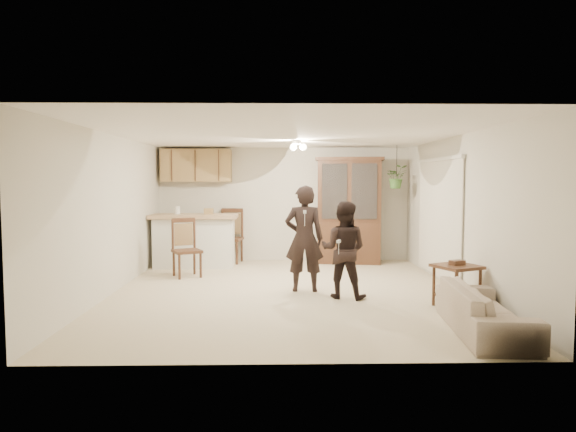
{
  "coord_description": "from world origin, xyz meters",
  "views": [
    {
      "loc": [
        -0.16,
        -8.11,
        1.78
      ],
      "look_at": [
        0.03,
        0.4,
        1.19
      ],
      "focal_mm": 32.0,
      "sensor_mm": 36.0,
      "label": 1
    }
  ],
  "objects_px": {
    "chair_hutch_right": "(338,250)",
    "chair_bar": "(187,260)",
    "sofa": "(485,302)",
    "china_hutch": "(349,211)",
    "chair_hutch_left": "(230,248)",
    "child": "(344,254)",
    "side_table": "(457,285)",
    "adult": "(304,235)"
  },
  "relations": [
    {
      "from": "adult",
      "to": "chair_hutch_right",
      "type": "height_order",
      "value": "adult"
    },
    {
      "from": "chair_hutch_right",
      "to": "chair_hutch_left",
      "type": "bearing_deg",
      "value": -44.6
    },
    {
      "from": "sofa",
      "to": "side_table",
      "type": "distance_m",
      "value": 1.19
    },
    {
      "from": "adult",
      "to": "side_table",
      "type": "relative_size",
      "value": 2.49
    },
    {
      "from": "child",
      "to": "chair_hutch_left",
      "type": "distance_m",
      "value": 3.93
    },
    {
      "from": "adult",
      "to": "china_hutch",
      "type": "relative_size",
      "value": 0.79
    },
    {
      "from": "chair_hutch_left",
      "to": "china_hutch",
      "type": "bearing_deg",
      "value": 8.71
    },
    {
      "from": "chair_hutch_right",
      "to": "sofa",
      "type": "bearing_deg",
      "value": 58.35
    },
    {
      "from": "chair_bar",
      "to": "china_hutch",
      "type": "bearing_deg",
      "value": -0.12
    },
    {
      "from": "child",
      "to": "chair_bar",
      "type": "bearing_deg",
      "value": -13.7
    },
    {
      "from": "chair_bar",
      "to": "chair_hutch_left",
      "type": "height_order",
      "value": "chair_hutch_left"
    },
    {
      "from": "child",
      "to": "sofa",
      "type": "bearing_deg",
      "value": 147.51
    },
    {
      "from": "sofa",
      "to": "child",
      "type": "xyz_separation_m",
      "value": [
        -1.42,
        1.81,
        0.31
      ]
    },
    {
      "from": "sofa",
      "to": "child",
      "type": "distance_m",
      "value": 2.33
    },
    {
      "from": "chair_hutch_left",
      "to": "chair_bar",
      "type": "bearing_deg",
      "value": -101.41
    },
    {
      "from": "sofa",
      "to": "china_hutch",
      "type": "xyz_separation_m",
      "value": [
        -0.88,
        5.09,
        0.75
      ]
    },
    {
      "from": "china_hutch",
      "to": "chair_hutch_left",
      "type": "height_order",
      "value": "china_hutch"
    },
    {
      "from": "chair_bar",
      "to": "chair_hutch_right",
      "type": "distance_m",
      "value": 3.37
    },
    {
      "from": "adult",
      "to": "chair_hutch_right",
      "type": "relative_size",
      "value": 1.88
    },
    {
      "from": "child",
      "to": "chair_bar",
      "type": "xyz_separation_m",
      "value": [
        -2.67,
        1.74,
        -0.37
      ]
    },
    {
      "from": "sofa",
      "to": "chair_hutch_left",
      "type": "bearing_deg",
      "value": 38.98
    },
    {
      "from": "chair_bar",
      "to": "chair_hutch_right",
      "type": "bearing_deg",
      "value": 2.12
    },
    {
      "from": "sofa",
      "to": "china_hutch",
      "type": "bearing_deg",
      "value": 14.96
    },
    {
      "from": "side_table",
      "to": "chair_bar",
      "type": "height_order",
      "value": "chair_bar"
    },
    {
      "from": "china_hutch",
      "to": "side_table",
      "type": "xyz_separation_m",
      "value": [
        0.97,
        -3.9,
        -0.81
      ]
    },
    {
      "from": "china_hutch",
      "to": "chair_hutch_right",
      "type": "distance_m",
      "value": 0.88
    },
    {
      "from": "sofa",
      "to": "chair_hutch_right",
      "type": "distance_m",
      "value": 5.25
    },
    {
      "from": "sofa",
      "to": "chair_hutch_left",
      "type": "xyz_separation_m",
      "value": [
        -3.45,
        5.16,
        -0.04
      ]
    },
    {
      "from": "adult",
      "to": "side_table",
      "type": "height_order",
      "value": "adult"
    },
    {
      "from": "chair_hutch_right",
      "to": "child",
      "type": "bearing_deg",
      "value": 40.74
    },
    {
      "from": "sofa",
      "to": "child",
      "type": "bearing_deg",
      "value": 43.29
    },
    {
      "from": "china_hutch",
      "to": "chair_bar",
      "type": "distance_m",
      "value": 3.65
    },
    {
      "from": "sofa",
      "to": "adult",
      "type": "distance_m",
      "value": 3.09
    },
    {
      "from": "chair_hutch_right",
      "to": "chair_bar",
      "type": "bearing_deg",
      "value": -15.99
    },
    {
      "from": "child",
      "to": "chair_hutch_right",
      "type": "distance_m",
      "value": 3.35
    },
    {
      "from": "adult",
      "to": "china_hutch",
      "type": "distance_m",
      "value": 3.02
    },
    {
      "from": "child",
      "to": "china_hutch",
      "type": "distance_m",
      "value": 3.35
    },
    {
      "from": "side_table",
      "to": "chair_hutch_right",
      "type": "distance_m",
      "value": 4.12
    },
    {
      "from": "child",
      "to": "side_table",
      "type": "bearing_deg",
      "value": 176.96
    },
    {
      "from": "adult",
      "to": "side_table",
      "type": "distance_m",
      "value": 2.43
    },
    {
      "from": "china_hutch",
      "to": "chair_hutch_left",
      "type": "bearing_deg",
      "value": -172.94
    },
    {
      "from": "sofa",
      "to": "china_hutch",
      "type": "height_order",
      "value": "china_hutch"
    }
  ]
}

